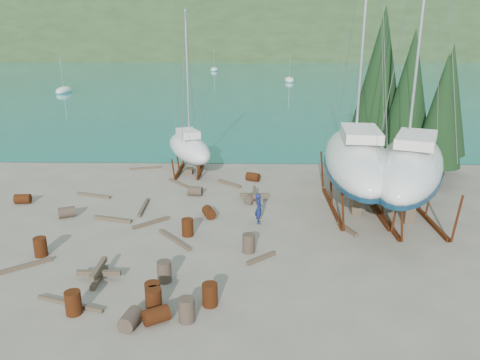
{
  "coord_description": "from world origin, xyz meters",
  "views": [
    {
      "loc": [
        1.8,
        -19.89,
        9.59
      ],
      "look_at": [
        1.31,
        3.0,
        2.43
      ],
      "focal_mm": 35.0,
      "sensor_mm": 36.0,
      "label": 1
    }
  ],
  "objects_px": {
    "worker": "(259,208)",
    "small_sailboat_shore": "(189,148)",
    "large_sailboat_near": "(357,159)",
    "large_sailboat_far": "(410,166)"
  },
  "relations": [
    {
      "from": "small_sailboat_shore",
      "to": "worker",
      "type": "height_order",
      "value": "small_sailboat_shore"
    },
    {
      "from": "large_sailboat_near",
      "to": "worker",
      "type": "bearing_deg",
      "value": -152.21
    },
    {
      "from": "large_sailboat_near",
      "to": "small_sailboat_shore",
      "type": "bearing_deg",
      "value": 150.7
    },
    {
      "from": "large_sailboat_near",
      "to": "small_sailboat_shore",
      "type": "xyz_separation_m",
      "value": [
        -10.28,
        7.23,
        -1.12
      ]
    },
    {
      "from": "small_sailboat_shore",
      "to": "worker",
      "type": "bearing_deg",
      "value": -86.7
    },
    {
      "from": "worker",
      "to": "small_sailboat_shore",
      "type": "bearing_deg",
      "value": 26.06
    },
    {
      "from": "large_sailboat_near",
      "to": "worker",
      "type": "relative_size",
      "value": 11.15
    },
    {
      "from": "small_sailboat_shore",
      "to": "large_sailboat_far",
      "type": "bearing_deg",
      "value": -57.63
    },
    {
      "from": "large_sailboat_near",
      "to": "large_sailboat_far",
      "type": "xyz_separation_m",
      "value": [
        2.5,
        -1.31,
        -0.02
      ]
    },
    {
      "from": "large_sailboat_near",
      "to": "worker",
      "type": "distance_m",
      "value": 6.24
    }
  ]
}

